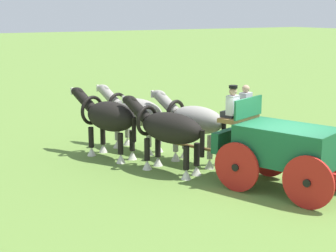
% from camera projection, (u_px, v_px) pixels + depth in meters
% --- Properties ---
extents(ground_plane, '(220.00, 220.00, 0.00)m').
position_uv_depth(ground_plane, '(285.00, 191.00, 14.42)').
color(ground_plane, olive).
extents(show_wagon, '(5.63, 2.84, 2.82)m').
position_uv_depth(show_wagon, '(282.00, 146.00, 14.25)').
color(show_wagon, '#195B38').
rests_on(show_wagon, ground).
extents(draft_horse_rear_near, '(3.14, 1.59, 2.20)m').
position_uv_depth(draft_horse_rear_near, '(168.00, 129.00, 15.90)').
color(draft_horse_rear_near, black).
rests_on(draft_horse_rear_near, ground).
extents(draft_horse_rear_off, '(2.92, 1.47, 2.24)m').
position_uv_depth(draft_horse_rear_off, '(193.00, 121.00, 16.88)').
color(draft_horse_rear_off, '#9E998E').
rests_on(draft_horse_rear_off, ground).
extents(draft_horse_lead_near, '(2.98, 1.58, 2.24)m').
position_uv_depth(draft_horse_lead_near, '(108.00, 117.00, 17.51)').
color(draft_horse_lead_near, black).
rests_on(draft_horse_lead_near, ground).
extents(draft_horse_lead_off, '(3.13, 1.60, 2.19)m').
position_uv_depth(draft_horse_lead_off, '(135.00, 113.00, 18.50)').
color(draft_horse_lead_off, '#9E998E').
rests_on(draft_horse_lead_off, ground).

